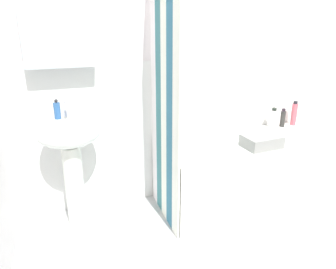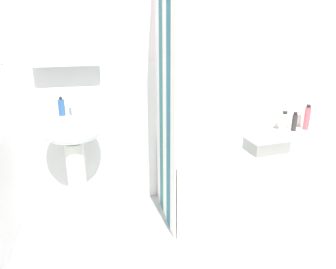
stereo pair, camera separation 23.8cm
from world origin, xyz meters
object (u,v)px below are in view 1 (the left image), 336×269
at_px(lotion_bottle, 283,118).
at_px(towel_folded, 262,141).
at_px(conditioner_bottle, 273,118).
at_px(toothbrush_cup, 81,110).
at_px(bathtub, 246,172).
at_px(sink, 71,150).
at_px(soap_dispenser, 57,110).
at_px(body_wash_bottle, 294,114).

relative_size(lotion_bottle, towel_folded, 0.60).
bearing_deg(conditioner_bottle, lotion_bottle, -0.42).
xyz_separation_m(toothbrush_cup, bathtub, (1.31, -0.17, -0.61)).
relative_size(sink, toothbrush_cup, 7.86).
xyz_separation_m(sink, soap_dispenser, (-0.06, 0.06, 0.29)).
distance_m(conditioner_bottle, towel_folded, 0.53).
height_order(body_wash_bottle, lotion_bottle, body_wash_bottle).
distance_m(bathtub, body_wash_bottle, 0.77).
bearing_deg(conditioner_bottle, soap_dispenser, -178.83).
bearing_deg(bathtub, lotion_bottle, 25.34).
relative_size(sink, conditioner_bottle, 4.50).
bearing_deg(bathtub, soap_dispenser, 172.45).
bearing_deg(toothbrush_cup, sink, -156.87).
bearing_deg(sink, bathtub, -5.37).
xyz_separation_m(sink, conditioner_bottle, (1.79, 0.10, 0.03)).
height_order(toothbrush_cup, conditioner_bottle, toothbrush_cup).
height_order(bathtub, conditioner_bottle, conditioner_bottle).
height_order(bathtub, towel_folded, towel_folded).
relative_size(conditioner_bottle, towel_folded, 0.65).
distance_m(soap_dispenser, body_wash_bottle, 2.10).
height_order(sink, towel_folded, sink).
distance_m(toothbrush_cup, conditioner_bottle, 1.71).
relative_size(bathtub, body_wash_bottle, 6.27).
relative_size(sink, soap_dispenser, 5.91).
bearing_deg(bathtub, towel_folded, -83.69).
relative_size(sink, towel_folded, 2.92).
relative_size(toothbrush_cup, bathtub, 0.07).
relative_size(toothbrush_cup, body_wash_bottle, 0.47).
height_order(soap_dispenser, towel_folded, soap_dispenser).
bearing_deg(bathtub, conditioner_bottle, 31.04).
bearing_deg(toothbrush_cup, bathtub, -7.60).
bearing_deg(body_wash_bottle, lotion_bottle, -175.58).
distance_m(sink, lotion_bottle, 1.90).
bearing_deg(body_wash_bottle, sink, -176.90).
bearing_deg(soap_dispenser, lotion_bottle, 1.09).
xyz_separation_m(soap_dispenser, bathtub, (1.47, -0.19, -0.62)).
relative_size(toothbrush_cup, lotion_bottle, 0.62).
xyz_separation_m(lotion_bottle, towel_folded, (-0.47, -0.38, -0.03)).
xyz_separation_m(bathtub, conditioner_bottle, (0.39, 0.23, 0.37)).
bearing_deg(sink, toothbrush_cup, 23.13).
xyz_separation_m(body_wash_bottle, towel_folded, (-0.60, -0.39, -0.06)).
bearing_deg(bathtub, toothbrush_cup, 172.40).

